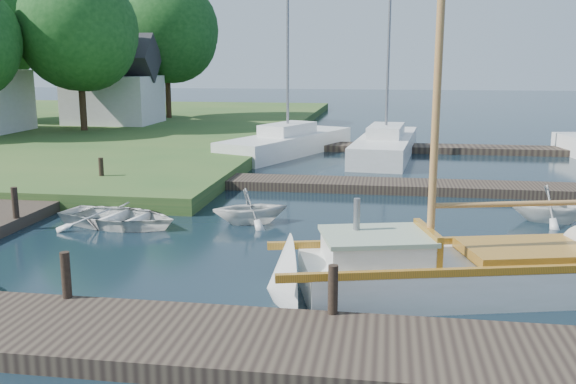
# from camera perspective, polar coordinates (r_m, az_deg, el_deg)

# --- Properties ---
(ground) EXTENTS (160.00, 160.00, 0.00)m
(ground) POSITION_cam_1_polar(r_m,az_deg,el_deg) (15.34, 0.00, -4.39)
(ground) COLOR black
(ground) RESTS_ON ground
(near_dock) EXTENTS (18.00, 2.20, 0.30)m
(near_dock) POSITION_cam_1_polar(r_m,az_deg,el_deg) (9.77, -5.60, -13.20)
(near_dock) COLOR black
(near_dock) RESTS_ON ground
(left_dock) EXTENTS (2.20, 18.00, 0.30)m
(left_dock) POSITION_cam_1_polar(r_m,az_deg,el_deg) (19.92, -22.41, -1.08)
(left_dock) COLOR black
(left_dock) RESTS_ON ground
(far_dock) EXTENTS (14.00, 1.60, 0.30)m
(far_dock) POSITION_cam_1_polar(r_m,az_deg,el_deg) (21.46, 7.98, 0.56)
(far_dock) COLOR black
(far_dock) RESTS_ON ground
(pontoon) EXTENTS (30.00, 1.60, 0.30)m
(pontoon) POSITION_cam_1_polar(r_m,az_deg,el_deg) (31.79, 22.91, 3.36)
(pontoon) COLOR black
(pontoon) RESTS_ON ground
(mooring_post_1) EXTENTS (0.16, 0.16, 0.80)m
(mooring_post_1) POSITION_cam_1_polar(r_m,az_deg,el_deg) (11.49, -19.13, -6.98)
(mooring_post_1) COLOR black
(mooring_post_1) RESTS_ON near_dock
(mooring_post_2) EXTENTS (0.16, 0.16, 0.80)m
(mooring_post_2) POSITION_cam_1_polar(r_m,az_deg,el_deg) (10.23, 4.02, -8.64)
(mooring_post_2) COLOR black
(mooring_post_2) RESTS_ON near_dock
(mooring_post_4) EXTENTS (0.16, 0.16, 0.80)m
(mooring_post_4) POSITION_cam_1_polar(r_m,az_deg,el_deg) (17.63, -23.10, -0.88)
(mooring_post_4) COLOR black
(mooring_post_4) RESTS_ON left_dock
(mooring_post_5) EXTENTS (0.16, 0.16, 0.80)m
(mooring_post_5) POSITION_cam_1_polar(r_m,az_deg,el_deg) (21.94, -16.27, 1.91)
(mooring_post_5) COLOR black
(mooring_post_5) RESTS_ON left_dock
(sailboat) EXTENTS (7.41, 3.69, 9.83)m
(sailboat) POSITION_cam_1_polar(r_m,az_deg,el_deg) (12.25, 14.02, -7.26)
(sailboat) COLOR silver
(sailboat) RESTS_ON ground
(tender_a) EXTENTS (3.66, 2.94, 0.67)m
(tender_a) POSITION_cam_1_polar(r_m,az_deg,el_deg) (17.22, -14.81, -1.85)
(tender_a) COLOR silver
(tender_a) RESTS_ON ground
(tender_b) EXTENTS (2.48, 2.33, 1.04)m
(tender_b) POSITION_cam_1_polar(r_m,az_deg,el_deg) (16.91, -3.38, -1.08)
(tender_b) COLOR silver
(tender_b) RESTS_ON ground
(tender_d) EXTENTS (2.38, 2.16, 1.09)m
(tender_d) POSITION_cam_1_polar(r_m,az_deg,el_deg) (18.40, 22.30, -0.82)
(tender_d) COLOR silver
(tender_d) RESTS_ON ground
(marina_boat_0) EXTENTS (5.30, 8.72, 10.52)m
(marina_boat_0) POSITION_cam_1_polar(r_m,az_deg,el_deg) (29.42, -0.03, 4.49)
(marina_boat_0) COLOR silver
(marina_boat_0) RESTS_ON ground
(marina_boat_1) EXTENTS (3.03, 9.07, 10.33)m
(marina_boat_1) POSITION_cam_1_polar(r_m,az_deg,el_deg) (28.99, 8.67, 4.25)
(marina_boat_1) COLOR silver
(marina_boat_1) RESTS_ON ground
(house_c) EXTENTS (5.25, 4.00, 5.28)m
(house_c) POSITION_cam_1_polar(r_m,az_deg,el_deg) (40.06, -15.28, 8.90)
(house_c) COLOR silver
(house_c) RESTS_ON shore
(tree_3) EXTENTS (6.41, 6.38, 8.74)m
(tree_3) POSITION_cam_1_polar(r_m,az_deg,el_deg) (36.48, -18.14, 13.58)
(tree_3) COLOR #332114
(tree_3) RESTS_ON shore
(tree_7) EXTENTS (6.83, 6.83, 9.38)m
(tree_7) POSITION_cam_1_polar(r_m,az_deg,el_deg) (43.09, -10.79, 14.09)
(tree_7) COLOR #332114
(tree_7) RESTS_ON shore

